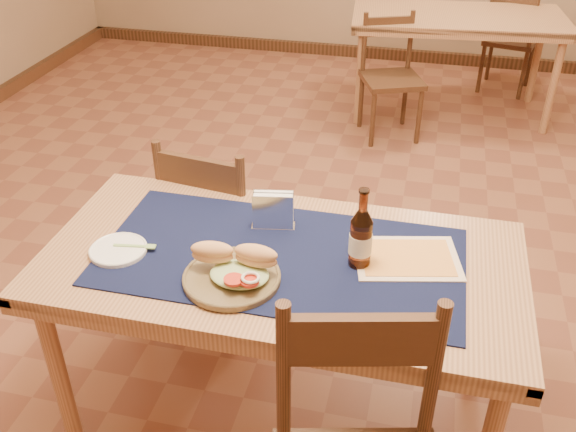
% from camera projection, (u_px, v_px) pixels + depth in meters
% --- Properties ---
extents(main_table, '(1.60, 0.80, 0.75)m').
position_uv_depth(main_table, '(281.00, 277.00, 2.18)').
color(main_table, '#B17F53').
rests_on(main_table, ground).
extents(placemat, '(1.20, 0.60, 0.01)m').
position_uv_depth(placemat, '(281.00, 256.00, 2.13)').
color(placemat, black).
rests_on(placemat, main_table).
extents(baseboard, '(6.00, 7.00, 0.10)m').
position_uv_depth(baseboard, '(320.00, 278.00, 3.17)').
color(baseboard, '#4F2E1C').
rests_on(baseboard, ground).
extents(back_table, '(1.58, 0.90, 0.75)m').
position_uv_depth(back_table, '(457.00, 26.00, 4.65)').
color(back_table, '#B17F53').
rests_on(back_table, ground).
extents(chair_main_far, '(0.48, 0.48, 0.91)m').
position_uv_depth(chair_main_far, '(220.00, 225.00, 2.80)').
color(chair_main_far, '#4F2E1C').
rests_on(chair_main_far, ground).
extents(chair_back_near, '(0.50, 0.50, 0.84)m').
position_uv_depth(chair_back_near, '(391.00, 75.00, 4.46)').
color(chair_back_near, '#4F2E1C').
rests_on(chair_back_near, ground).
extents(chair_back_far, '(0.47, 0.47, 0.84)m').
position_uv_depth(chair_back_far, '(510.00, 39.00, 5.14)').
color(chair_back_far, '#4F2E1C').
rests_on(chair_back_far, ground).
extents(sandwich_plate, '(0.31, 0.31, 0.12)m').
position_uv_depth(sandwich_plate, '(234.00, 272.00, 2.01)').
color(sandwich_plate, brown).
rests_on(sandwich_plate, placemat).
extents(side_plate, '(0.19, 0.19, 0.02)m').
position_uv_depth(side_plate, '(118.00, 249.00, 2.15)').
color(side_plate, white).
rests_on(side_plate, placemat).
extents(fork, '(0.14, 0.04, 0.00)m').
position_uv_depth(fork, '(138.00, 246.00, 2.15)').
color(fork, '#90C16A').
rests_on(fork, side_plate).
extents(beer_bottle, '(0.07, 0.07, 0.28)m').
position_uv_depth(beer_bottle, '(361.00, 238.00, 2.04)').
color(beer_bottle, '#4D210D').
rests_on(beer_bottle, placemat).
extents(napkin_holder, '(0.16, 0.08, 0.14)m').
position_uv_depth(napkin_holder, '(273.00, 211.00, 2.25)').
color(napkin_holder, white).
rests_on(napkin_holder, placemat).
extents(menu_card, '(0.39, 0.32, 0.01)m').
position_uv_depth(menu_card, '(407.00, 258.00, 2.11)').
color(menu_card, beige).
rests_on(menu_card, placemat).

